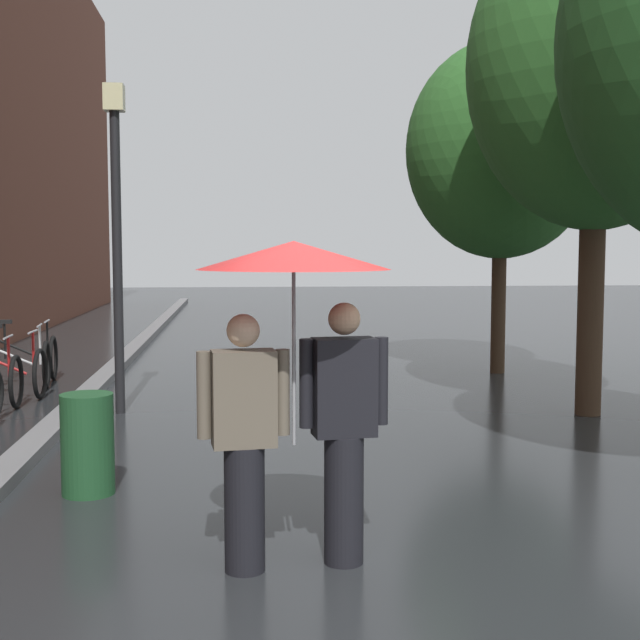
{
  "coord_description": "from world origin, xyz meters",
  "views": [
    {
      "loc": [
        -1.11,
        -4.86,
        2.07
      ],
      "look_at": [
        -0.3,
        3.44,
        1.35
      ],
      "focal_mm": 47.19,
      "sensor_mm": 36.0,
      "label": 1
    }
  ],
  "objects_px": {
    "street_tree_2": "(501,150)",
    "parked_bicycle_7": "(10,363)",
    "parked_bicycle_6": "(2,372)",
    "street_lamp_post": "(117,222)",
    "street_tree_1": "(597,66)",
    "parked_bicycle_8": "(19,357)",
    "litter_bin": "(88,444)",
    "couple_under_umbrella": "(295,343)"
  },
  "relations": [
    {
      "from": "street_tree_1",
      "to": "street_lamp_post",
      "type": "bearing_deg",
      "value": 173.54
    },
    {
      "from": "parked_bicycle_6",
      "to": "litter_bin",
      "type": "xyz_separation_m",
      "value": [
        1.95,
        -4.62,
        0.05
      ]
    },
    {
      "from": "street_tree_1",
      "to": "parked_bicycle_8",
      "type": "relative_size",
      "value": 5.52
    },
    {
      "from": "street_tree_1",
      "to": "couple_under_umbrella",
      "type": "height_order",
      "value": "street_tree_1"
    },
    {
      "from": "street_lamp_post",
      "to": "street_tree_1",
      "type": "bearing_deg",
      "value": -6.46
    },
    {
      "from": "couple_under_umbrella",
      "to": "street_tree_2",
      "type": "bearing_deg",
      "value": 64.36
    },
    {
      "from": "street_tree_2",
      "to": "parked_bicycle_6",
      "type": "height_order",
      "value": "street_tree_2"
    },
    {
      "from": "parked_bicycle_7",
      "to": "litter_bin",
      "type": "distance_m",
      "value": 5.9
    },
    {
      "from": "parked_bicycle_6",
      "to": "litter_bin",
      "type": "height_order",
      "value": "parked_bicycle_6"
    },
    {
      "from": "street_tree_2",
      "to": "parked_bicycle_6",
      "type": "relative_size",
      "value": 5.0
    },
    {
      "from": "parked_bicycle_6",
      "to": "couple_under_umbrella",
      "type": "xyz_separation_m",
      "value": [
        3.58,
        -6.39,
        1.08
      ]
    },
    {
      "from": "parked_bicycle_8",
      "to": "street_lamp_post",
      "type": "relative_size",
      "value": 0.28
    },
    {
      "from": "parked_bicycle_6",
      "to": "litter_bin",
      "type": "bearing_deg",
      "value": -67.1
    },
    {
      "from": "parked_bicycle_7",
      "to": "street_lamp_post",
      "type": "distance_m",
      "value": 3.39
    },
    {
      "from": "parked_bicycle_7",
      "to": "street_tree_1",
      "type": "bearing_deg",
      "value": -19.13
    },
    {
      "from": "parked_bicycle_8",
      "to": "litter_bin",
      "type": "relative_size",
      "value": 1.33
    },
    {
      "from": "parked_bicycle_6",
      "to": "couple_under_umbrella",
      "type": "distance_m",
      "value": 7.41
    },
    {
      "from": "street_tree_2",
      "to": "parked_bicycle_7",
      "type": "bearing_deg",
      "value": -173.47
    },
    {
      "from": "street_tree_2",
      "to": "parked_bicycle_7",
      "type": "height_order",
      "value": "street_tree_2"
    },
    {
      "from": "parked_bicycle_6",
      "to": "street_lamp_post",
      "type": "height_order",
      "value": "street_lamp_post"
    },
    {
      "from": "street_tree_1",
      "to": "street_lamp_post",
      "type": "relative_size",
      "value": 1.54
    },
    {
      "from": "parked_bicycle_8",
      "to": "street_lamp_post",
      "type": "xyz_separation_m",
      "value": [
        1.92,
        -2.75,
        2.01
      ]
    },
    {
      "from": "parked_bicycle_7",
      "to": "litter_bin",
      "type": "height_order",
      "value": "parked_bicycle_7"
    },
    {
      "from": "street_tree_1",
      "to": "parked_bicycle_7",
      "type": "relative_size",
      "value": 5.45
    },
    {
      "from": "parked_bicycle_6",
      "to": "street_tree_1",
      "type": "bearing_deg",
      "value": -13.1
    },
    {
      "from": "street_tree_1",
      "to": "street_lamp_post",
      "type": "distance_m",
      "value": 6.13
    },
    {
      "from": "street_tree_1",
      "to": "parked_bicycle_8",
      "type": "height_order",
      "value": "street_tree_1"
    },
    {
      "from": "litter_bin",
      "to": "couple_under_umbrella",
      "type": "bearing_deg",
      "value": -47.58
    },
    {
      "from": "litter_bin",
      "to": "street_tree_1",
      "type": "bearing_deg",
      "value": 27.09
    },
    {
      "from": "parked_bicycle_6",
      "to": "parked_bicycle_8",
      "type": "relative_size",
      "value": 0.96
    },
    {
      "from": "litter_bin",
      "to": "parked_bicycle_7",
      "type": "bearing_deg",
      "value": 110.61
    },
    {
      "from": "street_lamp_post",
      "to": "litter_bin",
      "type": "height_order",
      "value": "street_lamp_post"
    },
    {
      "from": "parked_bicycle_7",
      "to": "litter_bin",
      "type": "xyz_separation_m",
      "value": [
        2.08,
        -5.52,
        0.05
      ]
    },
    {
      "from": "parked_bicycle_7",
      "to": "street_lamp_post",
      "type": "xyz_separation_m",
      "value": [
        1.86,
        -2.0,
        2.01
      ]
    },
    {
      "from": "street_tree_2",
      "to": "parked_bicycle_7",
      "type": "distance_m",
      "value": 8.34
    },
    {
      "from": "parked_bicycle_7",
      "to": "litter_bin",
      "type": "bearing_deg",
      "value": -69.39
    },
    {
      "from": "parked_bicycle_6",
      "to": "parked_bicycle_7",
      "type": "height_order",
      "value": "same"
    },
    {
      "from": "litter_bin",
      "to": "street_tree_2",
      "type": "bearing_deg",
      "value": 49.05
    },
    {
      "from": "parked_bicycle_7",
      "to": "parked_bicycle_8",
      "type": "xyz_separation_m",
      "value": [
        -0.06,
        0.74,
        0.0
      ]
    },
    {
      "from": "street_tree_2",
      "to": "couple_under_umbrella",
      "type": "relative_size",
      "value": 2.57
    },
    {
      "from": "street_lamp_post",
      "to": "parked_bicycle_7",
      "type": "bearing_deg",
      "value": 132.9
    },
    {
      "from": "parked_bicycle_8",
      "to": "street_lamp_post",
      "type": "height_order",
      "value": "street_lamp_post"
    }
  ]
}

